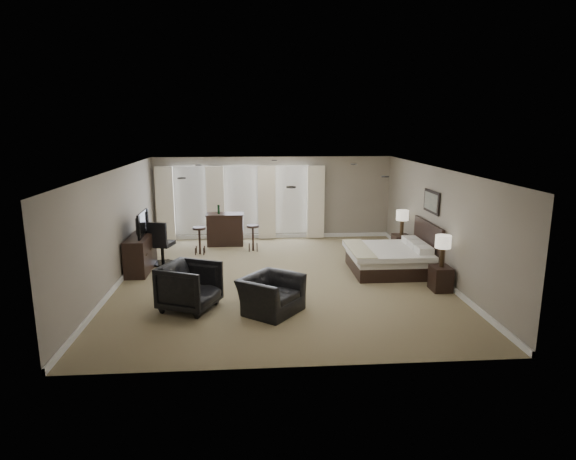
{
  "coord_description": "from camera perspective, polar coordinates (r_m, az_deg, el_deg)",
  "views": [
    {
      "loc": [
        -0.64,
        -10.89,
        3.61
      ],
      "look_at": [
        0.2,
        0.4,
        1.1
      ],
      "focal_mm": 30.0,
      "sensor_mm": 36.0,
      "label": 1
    }
  ],
  "objects": [
    {
      "name": "desk_chair",
      "position": [
        12.91,
        -14.72,
        -1.46
      ],
      "size": [
        0.74,
        0.74,
        1.17
      ],
      "primitive_type": "cube",
      "rotation": [
        0.0,
        0.0,
        2.87
      ],
      "color": "black",
      "rests_on": "ground"
    },
    {
      "name": "dresser",
      "position": [
        12.54,
        -17.07,
        -2.66
      ],
      "size": [
        0.5,
        1.54,
        0.9
      ],
      "primitive_type": "cube",
      "color": "black",
      "rests_on": "ground"
    },
    {
      "name": "nightstand_far",
      "position": [
        13.79,
        13.23,
        -1.77
      ],
      "size": [
        0.43,
        0.53,
        0.58
      ],
      "primitive_type": "cube",
      "color": "black",
      "rests_on": "ground"
    },
    {
      "name": "lamp_far",
      "position": [
        13.65,
        13.36,
        0.84
      ],
      "size": [
        0.34,
        0.34,
        0.7
      ],
      "primitive_type": "cube",
      "color": "beige",
      "rests_on": "nightstand_far"
    },
    {
      "name": "armchair_far",
      "position": [
        9.74,
        -11.57,
        -6.31
      ],
      "size": [
        1.25,
        1.29,
        1.02
      ],
      "primitive_type": "imported",
      "rotation": [
        0.0,
        0.0,
        1.16
      ],
      "color": "black",
      "rests_on": "ground"
    },
    {
      "name": "room",
      "position": [
        11.15,
        -0.87,
        0.54
      ],
      "size": [
        7.6,
        8.6,
        2.64
      ],
      "color": "#7C6F4F",
      "rests_on": "ground"
    },
    {
      "name": "wall_art",
      "position": [
        12.23,
        16.6,
        3.24
      ],
      "size": [
        0.04,
        0.96,
        0.56
      ],
      "primitive_type": "cube",
      "color": "slate",
      "rests_on": "room"
    },
    {
      "name": "bed",
      "position": [
        12.11,
        11.31,
        -2.04
      ],
      "size": [
        1.95,
        1.86,
        1.24
      ],
      "primitive_type": "cube",
      "color": "silver",
      "rests_on": "ground"
    },
    {
      "name": "bar_stool_right",
      "position": [
        13.92,
        -4.17,
        -0.95
      ],
      "size": [
        0.46,
        0.46,
        0.76
      ],
      "primitive_type": "cube",
      "rotation": [
        0.0,
        0.0,
        0.36
      ],
      "color": "black",
      "rests_on": "ground"
    },
    {
      "name": "bar_counter",
      "position": [
        14.65,
        -7.45,
        0.09
      ],
      "size": [
        1.12,
        0.58,
        0.98
      ],
      "primitive_type": "cube",
      "color": "black",
      "rests_on": "ground"
    },
    {
      "name": "bar_stool_left",
      "position": [
        13.77,
        -10.43,
        -1.24
      ],
      "size": [
        0.4,
        0.4,
        0.78
      ],
      "primitive_type": "cube",
      "rotation": [
        0.0,
        0.0,
        -0.08
      ],
      "color": "black",
      "rests_on": "ground"
    },
    {
      "name": "nightstand_near",
      "position": [
        11.17,
        17.63,
        -5.49
      ],
      "size": [
        0.41,
        0.5,
        0.54
      ],
      "primitive_type": "cube",
      "color": "black",
      "rests_on": "ground"
    },
    {
      "name": "window_bay",
      "position": [
        15.19,
        -5.56,
        3.32
      ],
      "size": [
        5.25,
        0.2,
        2.3
      ],
      "color": "silver",
      "rests_on": "room"
    },
    {
      "name": "lamp_near",
      "position": [
        11.0,
        17.85,
        -2.4
      ],
      "size": [
        0.34,
        0.34,
        0.7
      ],
      "primitive_type": "cube",
      "color": "beige",
      "rests_on": "nightstand_near"
    },
    {
      "name": "tv",
      "position": [
        12.42,
        -17.22,
        -0.36
      ],
      "size": [
        0.61,
        1.05,
        0.14
      ],
      "primitive_type": "imported",
      "rotation": [
        0.0,
        0.0,
        1.57
      ],
      "color": "black",
      "rests_on": "dresser"
    },
    {
      "name": "armchair_near",
      "position": [
        9.4,
        -2.03,
        -6.93
      ],
      "size": [
        1.25,
        1.31,
        0.96
      ],
      "primitive_type": "imported",
      "rotation": [
        0.0,
        0.0,
        0.91
      ],
      "color": "black",
      "rests_on": "ground"
    }
  ]
}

